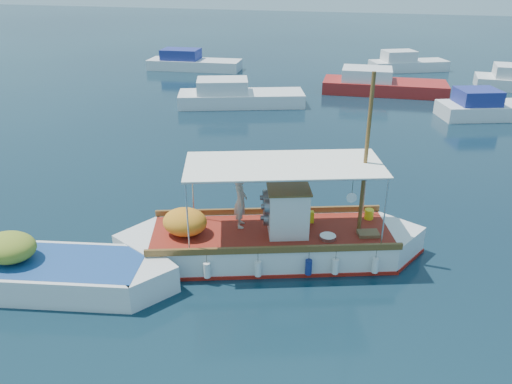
# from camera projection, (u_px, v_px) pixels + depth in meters

# --- Properties ---
(ground) EXTENTS (160.00, 160.00, 0.00)m
(ground) POSITION_uv_depth(u_px,v_px,m) (296.00, 254.00, 14.83)
(ground) COLOR black
(ground) RESTS_ON ground
(fishing_caique) EXTENTS (8.70, 4.39, 5.57)m
(fishing_caique) POSITION_uv_depth(u_px,v_px,m) (269.00, 241.00, 14.55)
(fishing_caique) COLOR white
(fishing_caique) RESTS_ON ground
(dinghy) EXTENTS (7.06, 2.91, 1.75)m
(dinghy) POSITION_uv_depth(u_px,v_px,m) (44.00, 274.00, 13.24)
(dinghy) COLOR white
(dinghy) RESTS_ON ground
(bg_boat_nw) EXTENTS (7.85, 4.59, 1.80)m
(bg_boat_nw) POSITION_uv_depth(u_px,v_px,m) (237.00, 97.00, 30.08)
(bg_boat_nw) COLOR silver
(bg_boat_nw) RESTS_ON ground
(bg_boat_n) EXTENTS (8.05, 3.13, 1.80)m
(bg_boat_n) POSITION_uv_depth(u_px,v_px,m) (380.00, 85.00, 32.96)
(bg_boat_n) COLOR maroon
(bg_boat_n) RESTS_ON ground
(bg_boat_ne) EXTENTS (5.84, 3.82, 1.80)m
(bg_boat_ne) POSITION_uv_depth(u_px,v_px,m) (486.00, 109.00, 27.71)
(bg_boat_ne) COLOR silver
(bg_boat_ne) RESTS_ON ground
(bg_boat_far_w) EXTENTS (7.53, 2.86, 1.80)m
(bg_boat_far_w) POSITION_uv_depth(u_px,v_px,m) (192.00, 63.00, 40.12)
(bg_boat_far_w) COLOR silver
(bg_boat_far_w) RESTS_ON ground
(bg_boat_far_n) EXTENTS (6.33, 4.31, 1.80)m
(bg_boat_far_n) POSITION_uv_depth(u_px,v_px,m) (406.00, 65.00, 39.70)
(bg_boat_far_n) COLOR silver
(bg_boat_far_n) RESTS_ON ground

